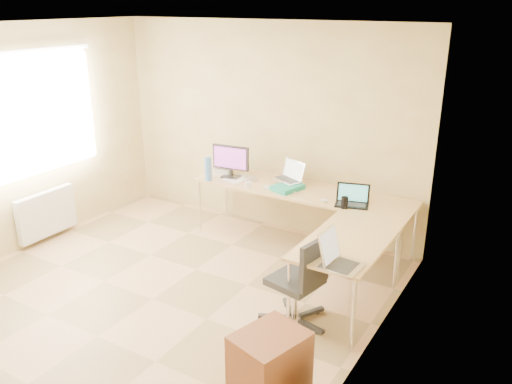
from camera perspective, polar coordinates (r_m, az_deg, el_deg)
The scene contains 25 objects.
floor at distance 5.44m, azimuth -11.23°, elevation -11.38°, with size 4.50×4.50×0.00m, color tan.
ceiling at distance 4.66m, azimuth -13.48°, elevation 17.07°, with size 4.50×4.50×0.00m, color white.
wall_back at distance 6.64m, azimuth 1.05°, elevation 7.04°, with size 4.50×4.50×0.00m, color beige.
wall_left at distance 6.47m, azimuth -26.09°, elevation 4.62°, with size 4.50×4.50×0.00m, color beige.
wall_right at distance 3.85m, azimuth 11.44°, elevation -3.36°, with size 4.50×4.50×0.00m, color beige.
desk_main at distance 6.27m, azimuth 4.91°, elevation -2.85°, with size 2.65×0.70×0.73m, color tan.
desk_return at distance 5.10m, azimuth 9.79°, elevation -8.81°, with size 0.70×1.30×0.73m, color tan.
monitor at distance 6.47m, azimuth -2.76°, elevation 3.34°, with size 0.48×0.15×0.41m, color #262323.
book_stack at distance 6.10m, azimuth 3.46°, elevation 0.50°, with size 0.25×0.34×0.06m, color #1A8771.
laptop_center at distance 6.21m, azimuth 3.49°, elevation 2.28°, with size 0.36×0.28×0.23m, color silver.
laptop_black at distance 5.70m, azimuth 10.45°, elevation -0.38°, with size 0.35×0.26×0.22m, color black.
keyboard at distance 6.10m, azimuth 2.62°, elevation 0.33°, with size 0.39×0.11×0.02m, color silver.
mouse at distance 5.78m, azimuth 7.44°, elevation -0.91°, with size 0.09×0.06×0.03m, color silver.
mug at distance 6.13m, azimuth -0.82°, elevation 0.75°, with size 0.09×0.09×0.08m, color silver.
cd_stack at distance 6.40m, azimuth -0.42°, elevation 1.39°, with size 0.14×0.14×0.03m, color #AEACC3.
water_bottle at distance 6.40m, azimuth -5.22°, elevation 2.52°, with size 0.08×0.08×0.29m, color #467CBE.
papers at distance 6.49m, azimuth -1.97°, elevation 1.52°, with size 0.24×0.34×0.01m, color silver.
white_box at distance 6.68m, azimuth -3.59°, elevation 2.36°, with size 0.22×0.16×0.08m, color silver.
desk_fan at distance 6.73m, azimuth -3.14°, elevation 3.44°, with size 0.23×0.23×0.29m, color beige.
black_cup at distance 5.62m, azimuth 9.62°, elevation -1.14°, with size 0.07×0.07×0.13m, color black.
laptop_return at distance 4.38m, azimuth 9.38°, elevation -6.64°, with size 0.30×0.38×0.25m, color beige.
office_chair at distance 4.76m, azimuth 4.29°, elevation -8.89°, with size 0.54×0.54×0.90m, color #282828.
cabinet at distance 3.85m, azimuth 1.48°, elevation -19.32°, with size 0.39×0.48×0.66m, color brown.
radiator at distance 6.91m, azimuth -21.86°, elevation -2.19°, with size 0.09×0.80×0.55m, color white.
window at distance 6.60m, azimuth -23.32°, elevation 7.54°, with size 0.10×1.80×1.40m, color white.
Camera 1 is at (3.23, -3.35, 2.81)m, focal length 36.72 mm.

